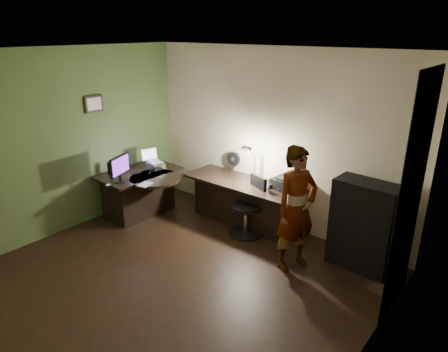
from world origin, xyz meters
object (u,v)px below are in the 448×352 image
Objects in this scene: person at (296,209)px; office_chair at (246,207)px; desk_right at (243,203)px; monitor at (120,173)px; desk_left at (141,193)px; cabinet at (363,226)px.

office_chair is at bearing 94.97° from person.
monitor is (-1.39, -1.24, 0.53)m from desk_right.
office_chair is at bearing 19.16° from desk_left.
desk_left is 0.79× the size of person.
office_chair is at bearing -45.68° from desk_right.
desk_right is 1.17× the size of person.
monitor reaches higher than office_chair.
person is (-0.67, -0.54, 0.23)m from cabinet.
desk_right is at bearing 22.17° from monitor.
desk_left reaches higher than desk_right.
desk_left is at bearing -153.76° from desk_right.
person reaches higher than office_chair.
cabinet reaches higher than monitor.
cabinet reaches higher than desk_left.
cabinet is 0.89m from person.
desk_left is 1.43× the size of office_chair.
monitor is at bearing -156.50° from cabinet.
cabinet is at bearing 1.46° from monitor.
desk_left is at bearing -164.31° from cabinet.
cabinet is 3.53m from monitor.
desk_left is at bearing 116.55° from person.
person is (2.75, 0.25, 0.44)m from desk_left.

